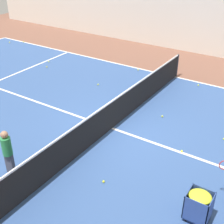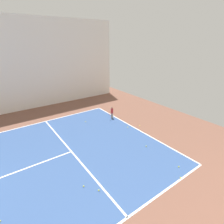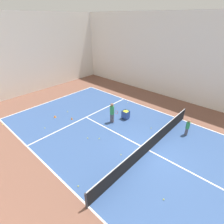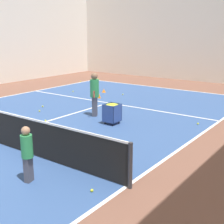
# 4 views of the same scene
# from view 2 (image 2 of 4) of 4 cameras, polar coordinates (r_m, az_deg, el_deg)

# --- Properties ---
(line_baseline_near) EXTENTS (10.85, 0.10, 0.00)m
(line_baseline_near) POSITION_cam_2_polar(r_m,az_deg,el_deg) (14.05, 7.55, -5.21)
(line_baseline_near) COLOR white
(line_baseline_near) RESTS_ON ground
(line_service_near) EXTENTS (10.85, 0.10, 0.00)m
(line_service_near) POSITION_cam_2_polar(r_m,az_deg,el_deg) (11.52, -13.10, -12.46)
(line_service_near) COLOR white
(line_service_near) RESTS_ON ground
(player_near_baseline) EXTENTS (0.24, 0.54, 1.06)m
(player_near_baseline) POSITION_cam_2_polar(r_m,az_deg,el_deg) (15.41, -0.04, 0.06)
(player_near_baseline) COLOR gray
(player_near_baseline) RESTS_ON ground
(tennis_ball_2) EXTENTS (0.07, 0.07, 0.07)m
(tennis_ball_2) POSITION_cam_2_polar(r_m,az_deg,el_deg) (9.14, -9.25, -22.80)
(tennis_ball_2) COLOR yellow
(tennis_ball_2) RESTS_ON ground
(tennis_ball_4) EXTENTS (0.07, 0.07, 0.07)m
(tennis_ball_4) POSITION_cam_2_polar(r_m,az_deg,el_deg) (8.90, -4.34, -24.12)
(tennis_ball_4) COLOR yellow
(tennis_ball_4) RESTS_ON ground
(tennis_ball_5) EXTENTS (0.07, 0.07, 0.07)m
(tennis_ball_5) POSITION_cam_2_polar(r_m,az_deg,el_deg) (10.05, 21.49, -19.36)
(tennis_ball_5) COLOR yellow
(tennis_ball_5) RESTS_ON ground
(tennis_ball_7) EXTENTS (0.07, 0.07, 0.07)m
(tennis_ball_7) POSITION_cam_2_polar(r_m,az_deg,el_deg) (9.04, -32.80, -27.73)
(tennis_ball_7) COLOR yellow
(tennis_ball_7) RESTS_ON ground
(tennis_ball_10) EXTENTS (0.07, 0.07, 0.07)m
(tennis_ball_10) POSITION_cam_2_polar(r_m,az_deg,el_deg) (15.10, -8.61, -3.08)
(tennis_ball_10) COLOR yellow
(tennis_ball_10) RESTS_ON ground
(tennis_ball_11) EXTENTS (0.07, 0.07, 0.07)m
(tennis_ball_11) POSITION_cam_2_polar(r_m,az_deg,el_deg) (14.43, 9.02, -4.37)
(tennis_ball_11) COLOR yellow
(tennis_ball_11) RESTS_ON ground
(tennis_ball_12) EXTENTS (0.07, 0.07, 0.07)m
(tennis_ball_12) POSITION_cam_2_polar(r_m,az_deg,el_deg) (11.87, 11.09, -10.92)
(tennis_ball_12) COLOR yellow
(tennis_ball_12) RESTS_ON ground
(tennis_ball_13) EXTENTS (0.07, 0.07, 0.07)m
(tennis_ball_13) POSITION_cam_2_polar(r_m,az_deg,el_deg) (14.05, 5.10, -4.93)
(tennis_ball_13) COLOR yellow
(tennis_ball_13) RESTS_ON ground
(tennis_ball_20) EXTENTS (0.07, 0.07, 0.07)m
(tennis_ball_20) POSITION_cam_2_polar(r_m,az_deg,el_deg) (10.71, 20.96, -16.34)
(tennis_ball_20) COLOR yellow
(tennis_ball_20) RESTS_ON ground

